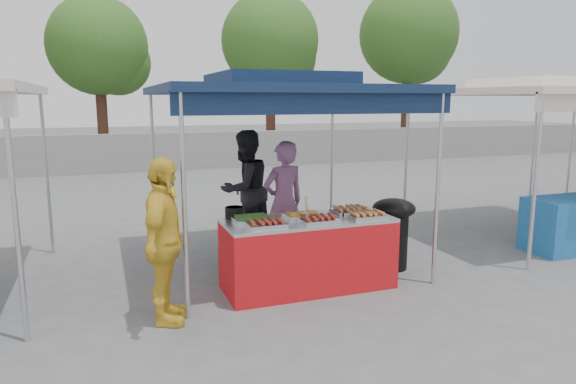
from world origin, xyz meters
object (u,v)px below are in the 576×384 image
object	(u,v)px
vendor_table	(308,253)
cooking_pot	(235,213)
helper_man	(245,189)
wok_burner	(393,227)
customer_person	(164,242)
vendor_woman	(284,203)

from	to	relation	value
vendor_table	cooking_pot	distance (m)	1.00
cooking_pot	helper_man	distance (m)	1.71
cooking_pot	wok_burner	world-z (taller)	cooking_pot
customer_person	helper_man	bearing A→B (deg)	-11.72
vendor_table	customer_person	size ratio (longest dim) A/B	1.19
wok_burner	helper_man	world-z (taller)	helper_man
customer_person	vendor_table	bearing A→B (deg)	-55.95
vendor_table	vendor_woman	xyz separation A→B (m)	(0.05, 1.02, 0.42)
vendor_table	helper_man	xyz separation A→B (m)	(-0.23, 1.95, 0.47)
helper_man	customer_person	bearing A→B (deg)	32.29
vendor_table	cooking_pot	bearing A→B (deg)	157.61
cooking_pot	wok_burner	xyz separation A→B (m)	(2.14, -0.05, -0.35)
wok_burner	vendor_table	bearing A→B (deg)	167.27
helper_man	vendor_table	bearing A→B (deg)	71.12
vendor_table	customer_person	bearing A→B (deg)	-166.31
vendor_woman	cooking_pot	bearing A→B (deg)	26.42
cooking_pot	helper_man	bearing A→B (deg)	70.35
wok_burner	cooking_pot	bearing A→B (deg)	153.99
vendor_table	cooking_pot	size ratio (longest dim) A/B	8.89
wok_burner	helper_man	xyz separation A→B (m)	(-1.56, 1.67, 0.33)
vendor_table	wok_burner	distance (m)	1.37
vendor_woman	helper_man	xyz separation A→B (m)	(-0.28, 0.93, 0.05)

